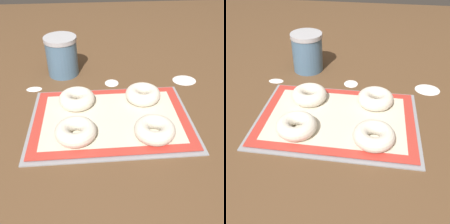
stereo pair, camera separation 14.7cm
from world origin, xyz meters
The scene contains 11 objects.
ground_plane centered at (0.00, 0.00, 0.00)m, with size 2.80×2.80×0.00m, color brown.
baking_tray centered at (0.00, 0.00, 0.00)m, with size 0.51×0.35×0.01m.
baking_mat centered at (0.00, 0.00, 0.01)m, with size 0.49×0.33×0.00m.
bagel_front_left centered at (-0.11, -0.08, 0.03)m, with size 0.12×0.12×0.04m.
bagel_front_right centered at (0.12, -0.09, 0.03)m, with size 0.12×0.12×0.04m.
bagel_back_left centered at (-0.11, 0.08, 0.03)m, with size 0.12×0.12×0.04m.
bagel_back_right centered at (0.12, 0.09, 0.03)m, with size 0.12×0.12×0.04m.
flour_canister centered at (-0.17, 0.32, 0.08)m, with size 0.13×0.13×0.16m.
flour_patch_near centered at (0.31, 0.23, 0.00)m, with size 0.09×0.08×0.00m.
flour_patch_far centered at (0.02, 0.23, 0.00)m, with size 0.05×0.06×0.00m.
flour_patch_side centered at (-0.27, 0.21, 0.00)m, with size 0.06×0.04×0.00m.
Camera 2 is at (0.10, -0.64, 0.53)m, focal length 42.00 mm.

